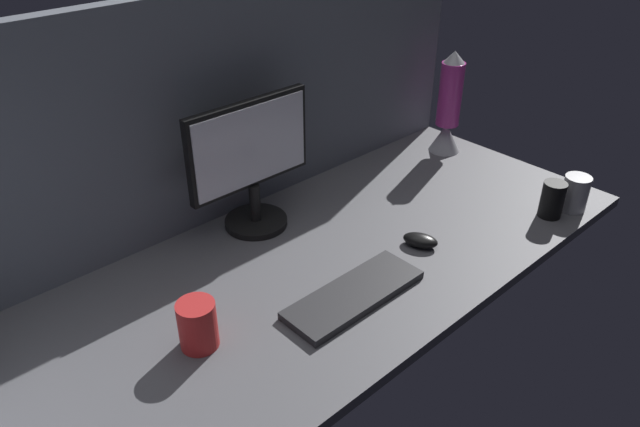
{
  "coord_description": "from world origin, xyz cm",
  "views": [
    {
      "loc": [
        -89.13,
        -96.32,
        94.06
      ],
      "look_at": [
        -1.02,
        0.0,
        14.0
      ],
      "focal_mm": 33.97,
      "sensor_mm": 36.0,
      "label": 1
    }
  ],
  "objects_px": {
    "mouse": "(420,240)",
    "mug_steel": "(575,193)",
    "mug_black_travel": "(552,200)",
    "keyboard": "(354,294)",
    "lava_lamp": "(448,111)",
    "monitor": "(251,160)",
    "mug_red_plastic": "(198,325)"
  },
  "relations": [
    {
      "from": "mug_black_travel",
      "to": "keyboard",
      "type": "bearing_deg",
      "value": 169.78
    },
    {
      "from": "mouse",
      "to": "lava_lamp",
      "type": "bearing_deg",
      "value": 7.82
    },
    {
      "from": "mug_steel",
      "to": "mug_red_plastic",
      "type": "bearing_deg",
      "value": 166.75
    },
    {
      "from": "monitor",
      "to": "mug_red_plastic",
      "type": "relative_size",
      "value": 3.38
    },
    {
      "from": "mug_red_plastic",
      "to": "keyboard",
      "type": "bearing_deg",
      "value": -17.93
    },
    {
      "from": "keyboard",
      "to": "lava_lamp",
      "type": "relative_size",
      "value": 1.03
    },
    {
      "from": "keyboard",
      "to": "mug_red_plastic",
      "type": "height_order",
      "value": "mug_red_plastic"
    },
    {
      "from": "mug_red_plastic",
      "to": "mug_steel",
      "type": "bearing_deg",
      "value": -13.25
    },
    {
      "from": "mug_red_plastic",
      "to": "lava_lamp",
      "type": "distance_m",
      "value": 1.22
    },
    {
      "from": "mouse",
      "to": "mug_black_travel",
      "type": "bearing_deg",
      "value": -45.26
    },
    {
      "from": "monitor",
      "to": "mug_black_travel",
      "type": "xyz_separation_m",
      "value": [
        0.66,
        -0.56,
        -0.15
      ]
    },
    {
      "from": "mug_red_plastic",
      "to": "mug_black_travel",
      "type": "bearing_deg",
      "value": -12.92
    },
    {
      "from": "monitor",
      "to": "mug_red_plastic",
      "type": "distance_m",
      "value": 0.52
    },
    {
      "from": "mug_steel",
      "to": "mug_black_travel",
      "type": "relative_size",
      "value": 0.99
    },
    {
      "from": "keyboard",
      "to": "mug_steel",
      "type": "relative_size",
      "value": 3.4
    },
    {
      "from": "mouse",
      "to": "lava_lamp",
      "type": "distance_m",
      "value": 0.64
    },
    {
      "from": "mug_steel",
      "to": "lava_lamp",
      "type": "distance_m",
      "value": 0.52
    },
    {
      "from": "mug_red_plastic",
      "to": "mug_steel",
      "type": "xyz_separation_m",
      "value": [
        1.14,
        -0.27,
        -0.0
      ]
    },
    {
      "from": "lava_lamp",
      "to": "mug_red_plastic",
      "type": "bearing_deg",
      "value": -168.39
    },
    {
      "from": "mouse",
      "to": "keyboard",
      "type": "bearing_deg",
      "value": 163.06
    },
    {
      "from": "mouse",
      "to": "mug_steel",
      "type": "bearing_deg",
      "value": -44.51
    },
    {
      "from": "monitor",
      "to": "lava_lamp",
      "type": "distance_m",
      "value": 0.8
    },
    {
      "from": "mug_black_travel",
      "to": "monitor",
      "type": "bearing_deg",
      "value": 140.08
    },
    {
      "from": "keyboard",
      "to": "mouse",
      "type": "distance_m",
      "value": 0.29
    },
    {
      "from": "monitor",
      "to": "mug_black_travel",
      "type": "bearing_deg",
      "value": -39.92
    },
    {
      "from": "mouse",
      "to": "mug_steel",
      "type": "height_order",
      "value": "mug_steel"
    },
    {
      "from": "keyboard",
      "to": "mug_black_travel",
      "type": "xyz_separation_m",
      "value": [
        0.69,
        -0.13,
        0.04
      ]
    },
    {
      "from": "keyboard",
      "to": "mug_black_travel",
      "type": "relative_size",
      "value": 3.37
    },
    {
      "from": "mouse",
      "to": "mug_black_travel",
      "type": "relative_size",
      "value": 0.88
    },
    {
      "from": "monitor",
      "to": "keyboard",
      "type": "bearing_deg",
      "value": -93.96
    },
    {
      "from": "monitor",
      "to": "keyboard",
      "type": "relative_size",
      "value": 1.04
    },
    {
      "from": "mug_red_plastic",
      "to": "mouse",
      "type": "bearing_deg",
      "value": -7.22
    }
  ]
}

